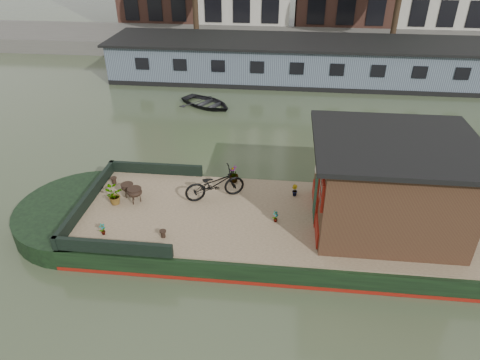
# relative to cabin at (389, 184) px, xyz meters

# --- Properties ---
(ground) EXTENTS (120.00, 120.00, 0.00)m
(ground) POSITION_rel_cabin_xyz_m (-2.19, 0.00, -1.88)
(ground) COLOR #2D3924
(ground) RESTS_ON ground
(houseboat_hull) EXTENTS (14.01, 4.02, 0.60)m
(houseboat_hull) POSITION_rel_cabin_xyz_m (-3.52, 0.00, -1.60)
(houseboat_hull) COLOR black
(houseboat_hull) RESTS_ON ground
(houseboat_deck) EXTENTS (11.80, 3.80, 0.05)m
(houseboat_deck) POSITION_rel_cabin_xyz_m (-2.19, 0.00, -1.25)
(houseboat_deck) COLOR #94805B
(houseboat_deck) RESTS_ON houseboat_hull
(bow_bulwark) EXTENTS (3.00, 4.00, 0.35)m
(bow_bulwark) POSITION_rel_cabin_xyz_m (-7.25, 0.00, -1.05)
(bow_bulwark) COLOR black
(bow_bulwark) RESTS_ON houseboat_deck
(cabin) EXTENTS (4.00, 3.50, 2.42)m
(cabin) POSITION_rel_cabin_xyz_m (0.00, 0.00, 0.00)
(cabin) COLOR black
(cabin) RESTS_ON houseboat_deck
(bicycle) EXTENTS (1.84, 1.27, 0.92)m
(bicycle) POSITION_rel_cabin_xyz_m (-4.59, 0.74, -0.77)
(bicycle) COLOR black
(bicycle) RESTS_ON houseboat_deck
(potted_plant_a) EXTENTS (0.20, 0.22, 0.34)m
(potted_plant_a) POSITION_rel_cabin_xyz_m (-2.81, -0.26, -1.06)
(potted_plant_a) COLOR brown
(potted_plant_a) RESTS_ON houseboat_deck
(potted_plant_b) EXTENTS (0.22, 0.24, 0.34)m
(potted_plant_b) POSITION_rel_cabin_xyz_m (-2.30, 1.11, -1.06)
(potted_plant_b) COLOR maroon
(potted_plant_b) RESTS_ON houseboat_deck
(potted_plant_c) EXTENTS (0.49, 0.42, 0.54)m
(potted_plant_c) POSITION_rel_cabin_xyz_m (-7.39, 0.12, -0.96)
(potted_plant_c) COLOR #B06C33
(potted_plant_c) RESTS_ON houseboat_deck
(potted_plant_d) EXTENTS (0.36, 0.36, 0.54)m
(potted_plant_d) POSITION_rel_cabin_xyz_m (-4.17, 1.68, -0.96)
(potted_plant_d) COLOR maroon
(potted_plant_d) RESTS_ON houseboat_deck
(potted_plant_e) EXTENTS (0.18, 0.21, 0.34)m
(potted_plant_e) POSITION_rel_cabin_xyz_m (-7.17, -1.27, -1.06)
(potted_plant_e) COLOR #92582B
(potted_plant_e) RESTS_ON houseboat_deck
(brazier_front) EXTENTS (0.43, 0.43, 0.45)m
(brazier_front) POSITION_rel_cabin_xyz_m (-6.81, 0.27, -1.00)
(brazier_front) COLOR black
(brazier_front) RESTS_ON houseboat_deck
(brazier_rear) EXTENTS (0.47, 0.47, 0.41)m
(brazier_rear) POSITION_rel_cabin_xyz_m (-7.12, 0.55, -1.02)
(brazier_rear) COLOR black
(brazier_rear) RESTS_ON houseboat_deck
(bollard_port) EXTENTS (0.19, 0.19, 0.21)m
(bollard_port) POSITION_rel_cabin_xyz_m (-7.79, 1.18, -1.12)
(bollard_port) COLOR black
(bollard_port) RESTS_ON houseboat_deck
(bollard_stbd) EXTENTS (0.17, 0.17, 0.20)m
(bollard_stbd) POSITION_rel_cabin_xyz_m (-5.62, -1.20, -1.13)
(bollard_stbd) COLOR black
(bollard_stbd) RESTS_ON houseboat_deck
(dinghy) EXTENTS (3.33, 3.10, 0.56)m
(dinghy) POSITION_rel_cabin_xyz_m (-6.40, 9.49, -1.60)
(dinghy) COLOR black
(dinghy) RESTS_ON ground
(far_houseboat) EXTENTS (20.40, 4.40, 2.11)m
(far_houseboat) POSITION_rel_cabin_xyz_m (-2.19, 14.00, -0.91)
(far_houseboat) COLOR slate
(far_houseboat) RESTS_ON ground
(quay) EXTENTS (60.00, 6.00, 0.90)m
(quay) POSITION_rel_cabin_xyz_m (-2.19, 20.50, -1.43)
(quay) COLOR #47443F
(quay) RESTS_ON ground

